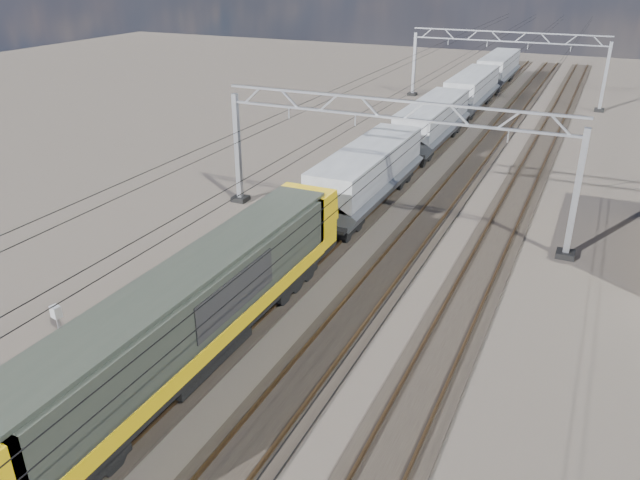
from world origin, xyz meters
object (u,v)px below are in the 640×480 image
at_px(hopper_wagon_lead, 368,172).
at_px(locomotive, 190,312).
at_px(hopper_wagon_third, 472,89).
at_px(catenary_gantry_mid, 389,159).
at_px(hopper_wagon_fourth, 499,67).
at_px(trackside_cabinet, 56,313).
at_px(hopper_wagon_mid, 433,120).
at_px(catenary_gantry_far, 505,64).

bearing_deg(hopper_wagon_lead, locomotive, -90.00).
xyz_separation_m(locomotive, hopper_wagon_third, (-0.00, 46.10, -0.09)).
xyz_separation_m(catenary_gantry_mid, locomotive, (-2.00, -15.47, -1.58)).
bearing_deg(hopper_wagon_fourth, trackside_cabinet, -95.94).
height_order(hopper_wagon_mid, hopper_wagon_third, same).
distance_m(hopper_wagon_lead, hopper_wagon_mid, 14.20).
bearing_deg(trackside_cabinet, catenary_gantry_mid, 76.11).
distance_m(catenary_gantry_mid, locomotive, 15.68).
distance_m(hopper_wagon_lead, hopper_wagon_fourth, 42.60).
bearing_deg(catenary_gantry_mid, catenary_gantry_far, 90.00).
relative_size(hopper_wagon_lead, hopper_wagon_third, 1.00).
xyz_separation_m(hopper_wagon_fourth, trackside_cabinet, (-6.31, -60.65, -1.32)).
bearing_deg(hopper_wagon_lead, hopper_wagon_mid, 90.00).
relative_size(hopper_wagon_lead, trackside_cabinet, 10.84).
xyz_separation_m(hopper_wagon_lead, hopper_wagon_mid, (0.00, 14.20, 0.00)).
relative_size(catenary_gantry_mid, hopper_wagon_fourth, 1.53).
relative_size(locomotive, hopper_wagon_fourth, 1.62).
distance_m(catenary_gantry_mid, catenary_gantry_far, 36.00).
bearing_deg(hopper_wagon_fourth, catenary_gantry_mid, -87.44).
height_order(locomotive, hopper_wagon_third, locomotive).
relative_size(hopper_wagon_fourth, trackside_cabinet, 10.84).
distance_m(catenary_gantry_far, trackside_cabinet, 52.57).
bearing_deg(hopper_wagon_mid, locomotive, -90.00).
distance_m(locomotive, hopper_wagon_fourth, 60.30).
bearing_deg(trackside_cabinet, hopper_wagon_fourth, 97.86).
xyz_separation_m(catenary_gantry_far, hopper_wagon_lead, (-2.00, -33.77, -1.67)).
height_order(catenary_gantry_mid, catenary_gantry_far, same).
bearing_deg(catenary_gantry_mid, hopper_wagon_third, 93.74).
relative_size(catenary_gantry_mid, locomotive, 0.94).
height_order(hopper_wagon_lead, hopper_wagon_third, same).
bearing_deg(hopper_wagon_fourth, hopper_wagon_mid, -90.00).
xyz_separation_m(hopper_wagon_mid, hopper_wagon_fourth, (0.00, 28.40, 0.00)).
bearing_deg(catenary_gantry_mid, hopper_wagon_lead, 131.93).
bearing_deg(trackside_cabinet, locomotive, 17.05).
xyz_separation_m(catenary_gantry_far, locomotive, (-2.00, -51.47, -1.58)).
height_order(locomotive, hopper_wagon_lead, locomotive).
height_order(hopper_wagon_lead, hopper_wagon_fourth, same).
distance_m(catenary_gantry_far, locomotive, 51.53).
distance_m(catenary_gantry_mid, hopper_wagon_mid, 16.63).
relative_size(catenary_gantry_far, hopper_wagon_mid, 1.53).
relative_size(catenary_gantry_mid, hopper_wagon_lead, 1.53).
bearing_deg(hopper_wagon_mid, hopper_wagon_third, 90.00).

